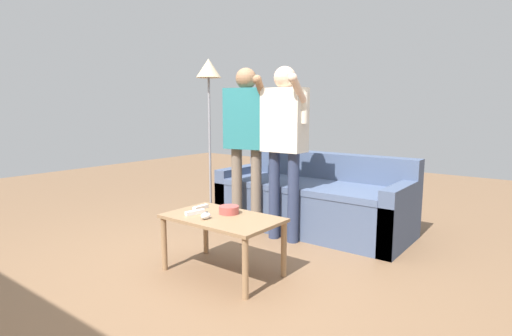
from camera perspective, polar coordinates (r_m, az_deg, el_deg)
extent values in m
plane|color=brown|center=(3.31, -4.52, -13.90)|extent=(12.00, 12.00, 0.00)
cube|color=#475675|center=(4.25, 7.87, -5.73)|extent=(1.98, 0.83, 0.44)
cube|color=#4D5D7E|center=(4.14, 7.49, -2.54)|extent=(1.70, 0.71, 0.06)
cube|color=#475675|center=(4.46, 10.02, -0.01)|extent=(1.98, 0.18, 0.34)
cube|color=#475675|center=(4.75, -1.86, -3.27)|extent=(0.14, 0.83, 0.59)
cube|color=#475675|center=(3.88, 19.88, -6.44)|extent=(0.14, 0.83, 0.59)
cube|color=#997551|center=(3.07, -4.79, -7.10)|extent=(0.88, 0.53, 0.03)
cylinder|color=#997551|center=(3.27, -12.90, -10.44)|extent=(0.04, 0.04, 0.42)
cylinder|color=#997551|center=(2.73, -1.54, -14.10)|extent=(0.04, 0.04, 0.42)
cylinder|color=#997551|center=(3.57, -7.14, -8.68)|extent=(0.04, 0.04, 0.42)
cylinder|color=#997551|center=(3.08, 3.97, -11.45)|extent=(0.04, 0.04, 0.42)
cylinder|color=#B24C47|center=(3.14, -3.86, -5.95)|extent=(0.15, 0.15, 0.06)
ellipsoid|color=white|center=(3.01, -7.14, -6.75)|extent=(0.06, 0.09, 0.05)
cylinder|color=#4C4C51|center=(3.01, -6.99, -6.20)|extent=(0.02, 0.02, 0.01)
cylinder|color=#2D2D33|center=(5.04, -6.42, -5.94)|extent=(0.28, 0.28, 0.02)
cylinder|color=gray|center=(4.90, -6.57, 3.26)|extent=(0.03, 0.03, 1.60)
cone|color=#C1AD89|center=(4.90, -6.76, 13.90)|extent=(0.30, 0.30, 0.22)
cylinder|color=#2D3856|center=(3.90, 2.61, -3.84)|extent=(0.11, 0.11, 0.86)
cylinder|color=#2D3856|center=(3.79, 5.30, -4.24)|extent=(0.11, 0.11, 0.86)
cube|color=beige|center=(3.75, 4.05, 6.80)|extent=(0.41, 0.22, 0.59)
sphere|color=beige|center=(3.76, 4.11, 12.69)|extent=(0.20, 0.20, 0.20)
cylinder|color=beige|center=(3.87, 1.48, 6.47)|extent=(0.07, 0.07, 0.56)
cylinder|color=beige|center=(3.65, 6.80, 8.48)|extent=(0.07, 0.07, 0.28)
cylinder|color=beige|center=(3.56, 6.03, 10.95)|extent=(0.07, 0.24, 0.25)
sphere|color=beige|center=(3.48, 5.20, 12.62)|extent=(0.08, 0.08, 0.08)
cylinder|color=#756656|center=(4.12, -2.73, -3.13)|extent=(0.11, 0.11, 0.86)
cylinder|color=#756656|center=(4.03, 0.02, -3.38)|extent=(0.11, 0.11, 0.86)
cube|color=#28757A|center=(3.99, -1.40, 7.02)|extent=(0.45, 0.31, 0.59)
sphere|color=#936B4C|center=(4.00, -1.42, 12.59)|extent=(0.20, 0.20, 0.20)
cylinder|color=#936B4C|center=(4.09, -4.03, 6.65)|extent=(0.08, 0.08, 0.56)
cylinder|color=#28757A|center=(3.91, 1.34, 8.65)|extent=(0.08, 0.08, 0.28)
cylinder|color=#936B4C|center=(3.82, 0.76, 10.92)|extent=(0.12, 0.25, 0.25)
sphere|color=#936B4C|center=(3.73, 0.14, 12.45)|extent=(0.08, 0.08, 0.08)
cube|color=white|center=(3.30, -7.86, -5.56)|extent=(0.04, 0.15, 0.03)
cylinder|color=silver|center=(3.32, -7.54, -5.19)|extent=(0.01, 0.01, 0.00)
cube|color=silver|center=(3.27, -8.42, -5.42)|extent=(0.02, 0.02, 0.00)
cube|color=white|center=(3.16, -8.64, -6.23)|extent=(0.07, 0.17, 0.03)
cylinder|color=silver|center=(3.17, -8.19, -5.86)|extent=(0.01, 0.01, 0.00)
cube|color=silver|center=(3.13, -9.42, -6.06)|extent=(0.02, 0.02, 0.00)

